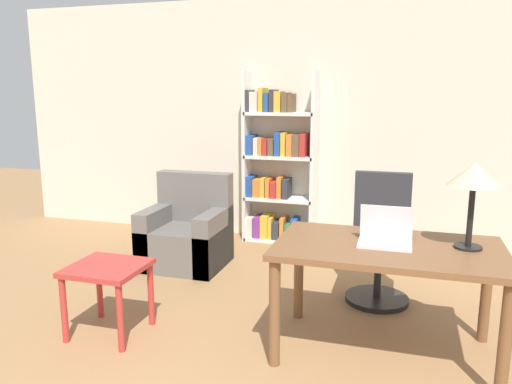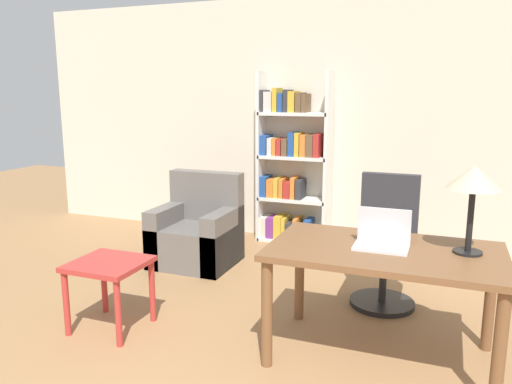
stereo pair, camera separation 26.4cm
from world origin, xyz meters
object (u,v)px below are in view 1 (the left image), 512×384
Objects in this scene: side_table_blue at (108,278)px; table_lamp at (474,178)px; office_chair at (380,243)px; armchair at (187,236)px; bookshelf at (276,167)px; desk at (388,261)px; laptop at (385,236)px.

table_lamp is at bearing 8.96° from side_table_blue.
office_chair reaches higher than armchair.
armchair is at bearing 155.28° from table_lamp.
table_lamp is at bearing -50.16° from bookshelf.
bookshelf is (-1.32, 2.23, 0.22)m from desk.
office_chair is (-0.09, 0.89, -0.15)m from desk.
office_chair is at bearing 95.70° from desk.
desk is 2.30m from armchair.
side_table_blue is at bearing -170.44° from laptop.
table_lamp reaches higher than desk.
laptop is at bearing 131.10° from desk.
side_table_blue is (-2.33, -0.37, -0.76)m from table_lamp.
office_chair reaches higher than desk.
desk is at bearing 8.66° from side_table_blue.
office_chair is at bearing -47.37° from bookshelf.
laptop is at bearing -31.36° from armchair.
office_chair is 2.13m from side_table_blue.
desk is at bearing -31.62° from armchair.
bookshelf reaches higher than office_chair.
office_chair is at bearing 124.70° from table_lamp.
laptop is at bearing -59.57° from bookshelf.
desk is 2.60m from bookshelf.
desk is at bearing -59.43° from bookshelf.
laptop is 0.65× the size of side_table_blue.
laptop is 0.62× the size of table_lamp.
desk is at bearing -84.30° from office_chair.
desk is 0.74× the size of bookshelf.
table_lamp is 0.28× the size of bookshelf.
laptop reaches higher than armchair.
armchair is 0.47× the size of bookshelf.
laptop is (-0.02, 0.03, 0.15)m from desk.
armchair is at bearing 93.08° from side_table_blue.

